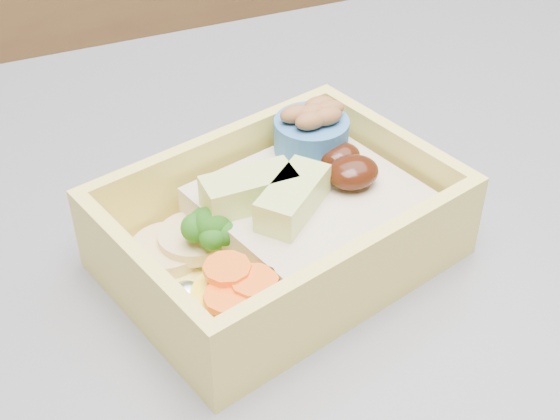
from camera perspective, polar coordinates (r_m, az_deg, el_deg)
name	(u,v)px	position (r m, az deg, el deg)	size (l,w,h in m)	color
bento_box	(285,221)	(0.41, 0.39, -0.84)	(0.20, 0.16, 0.06)	#EDD961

